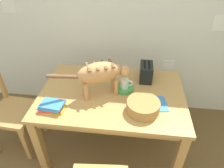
{
  "coord_description": "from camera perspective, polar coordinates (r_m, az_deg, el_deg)",
  "views": [
    {
      "loc": [
        0.24,
        -0.12,
        1.89
      ],
      "look_at": [
        0.06,
        1.33,
        0.82
      ],
      "focal_mm": 32.39,
      "sensor_mm": 36.0,
      "label": 1
    }
  ],
  "objects": [
    {
      "name": "magazine",
      "position": [
        1.78,
        10.72,
        -5.52
      ],
      "size": [
        0.31,
        0.24,
        0.01
      ],
      "primitive_type": "cube",
      "rotation": [
        0.0,
        0.0,
        0.15
      ],
      "color": "#3B7DC5",
      "rests_on": "dining_table"
    },
    {
      "name": "book_stack",
      "position": [
        1.75,
        -16.66,
        -6.05
      ],
      "size": [
        0.21,
        0.15,
        0.06
      ],
      "color": "yellow",
      "rests_on": "dining_table"
    },
    {
      "name": "wicker_basket",
      "position": [
        1.67,
        8.74,
        -6.23
      ],
      "size": [
        0.27,
        0.27,
        0.1
      ],
      "color": "#A87A3F",
      "rests_on": "dining_table"
    },
    {
      "name": "wall_rear",
      "position": [
        2.3,
        0.69,
        20.09
      ],
      "size": [
        4.38,
        0.11,
        2.5
      ],
      "color": "silver",
      "rests_on": "ground_plane"
    },
    {
      "name": "dining_table",
      "position": [
        1.92,
        0.0,
        -4.48
      ],
      "size": [
        1.33,
        0.88,
        0.72
      ],
      "color": "tan",
      "rests_on": "ground_plane"
    },
    {
      "name": "saucer_bowl",
      "position": [
        1.9,
        3.42,
        -1.25
      ],
      "size": [
        0.17,
        0.17,
        0.03
      ],
      "primitive_type": "cylinder",
      "color": "green",
      "rests_on": "dining_table"
    },
    {
      "name": "cat",
      "position": [
        1.72,
        -3.05,
        3.06
      ],
      "size": [
        0.66,
        0.34,
        0.33
      ],
      "rotation": [
        0.0,
        0.0,
        -1.15
      ],
      "color": "tan",
      "rests_on": "dining_table"
    },
    {
      "name": "coffee_mug",
      "position": [
        1.86,
        3.61,
        0.22
      ],
      "size": [
        0.12,
        0.08,
        0.09
      ],
      "color": "silver",
      "rests_on": "saucer_bowl"
    },
    {
      "name": "toaster",
      "position": [
        2.02,
        9.59,
        3.32
      ],
      "size": [
        0.12,
        0.2,
        0.18
      ],
      "color": "black",
      "rests_on": "dining_table"
    },
    {
      "name": "wooden_chair_far",
      "position": [
        2.31,
        -27.14,
        -6.62
      ],
      "size": [
        0.45,
        0.45,
        0.95
      ],
      "rotation": [
        0.0,
        0.0,
        -1.64
      ],
      "color": "#B88749",
      "rests_on": "ground_plane"
    }
  ]
}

